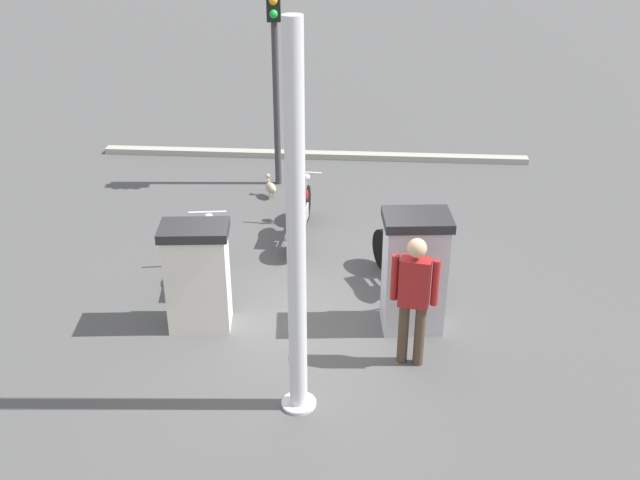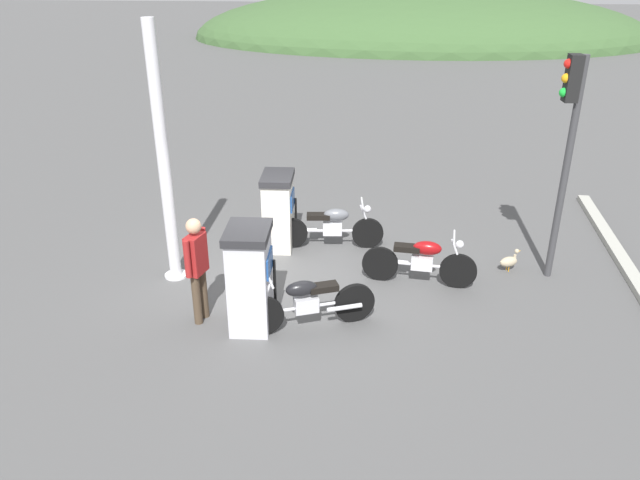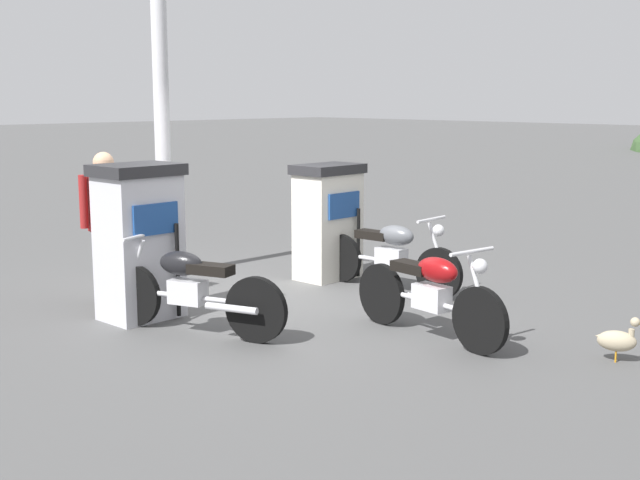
# 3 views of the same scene
# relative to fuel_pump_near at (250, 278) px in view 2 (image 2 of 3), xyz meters

# --- Properties ---
(ground_plane) EXTENTS (120.00, 120.00, 0.00)m
(ground_plane) POSITION_rel_fuel_pump_near_xyz_m (0.33, 1.40, -0.83)
(ground_plane) COLOR #4C4C4C
(fuel_pump_near) EXTENTS (0.69, 0.87, 1.63)m
(fuel_pump_near) POSITION_rel_fuel_pump_near_xyz_m (0.00, 0.00, 0.00)
(fuel_pump_near) COLOR silver
(fuel_pump_near) RESTS_ON ground
(fuel_pump_far) EXTENTS (0.63, 0.89, 1.47)m
(fuel_pump_far) POSITION_rel_fuel_pump_near_xyz_m (0.00, 2.81, -0.08)
(fuel_pump_far) COLOR silver
(fuel_pump_far) RESTS_ON ground
(motorcycle_near_pump) EXTENTS (1.97, 0.88, 0.96)m
(motorcycle_near_pump) POSITION_rel_fuel_pump_near_xyz_m (0.85, 0.01, -0.38)
(motorcycle_near_pump) COLOR black
(motorcycle_near_pump) RESTS_ON ground
(motorcycle_far_pump) EXTENTS (2.06, 0.56, 0.94)m
(motorcycle_far_pump) POSITION_rel_fuel_pump_near_xyz_m (1.01, 2.85, -0.38)
(motorcycle_far_pump) COLOR black
(motorcycle_far_pump) RESTS_ON ground
(motorcycle_extra) EXTENTS (1.95, 0.58, 0.95)m
(motorcycle_extra) POSITION_rel_fuel_pump_near_xyz_m (2.63, 1.55, -0.37)
(motorcycle_extra) COLOR black
(motorcycle_extra) RESTS_ON ground
(attendant_person) EXTENTS (0.29, 0.57, 1.71)m
(attendant_person) POSITION_rel_fuel_pump_near_xyz_m (-0.82, 0.09, 0.16)
(attendant_person) COLOR #473828
(attendant_person) RESTS_ON ground
(wandering_duck) EXTENTS (0.40, 0.29, 0.42)m
(wandering_duck) POSITION_rel_fuel_pump_near_xyz_m (4.25, 2.16, -0.63)
(wandering_duck) COLOR tan
(wandering_duck) RESTS_ON ground
(roadside_traffic_light) EXTENTS (0.38, 0.25, 3.81)m
(roadside_traffic_light) POSITION_rel_fuel_pump_near_xyz_m (4.84, 2.06, 1.77)
(roadside_traffic_light) COLOR #38383A
(roadside_traffic_light) RESTS_ON ground
(canopy_support_pole) EXTENTS (0.40, 0.40, 4.35)m
(canopy_support_pole) POSITION_rel_fuel_pump_near_xyz_m (-1.64, 1.44, 1.27)
(canopy_support_pole) COLOR silver
(canopy_support_pole) RESTS_ON ground
(distant_hill_main) EXTENTS (28.58, 17.00, 6.06)m
(distant_hill_main) POSITION_rel_fuel_pump_near_xyz_m (4.36, 33.51, -0.83)
(distant_hill_main) COLOR #38562D
(distant_hill_main) RESTS_ON ground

